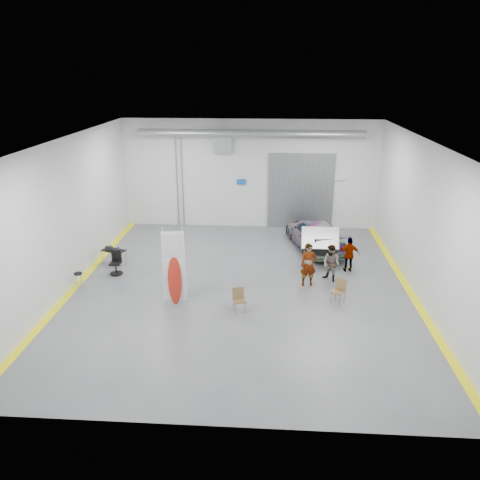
# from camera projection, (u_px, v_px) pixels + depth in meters

# --- Properties ---
(ground) EXTENTS (16.00, 16.00, 0.00)m
(ground) POSITION_uv_depth(u_px,v_px,m) (241.00, 287.00, 19.31)
(ground) COLOR #5B5C62
(ground) RESTS_ON ground
(room_shell) EXTENTS (14.02, 16.18, 6.01)m
(room_shell) POSITION_uv_depth(u_px,v_px,m) (250.00, 179.00, 19.96)
(room_shell) COLOR silver
(room_shell) RESTS_ON ground
(sedan_car) EXTENTS (3.13, 5.25, 1.43)m
(sedan_car) POSITION_uv_depth(u_px,v_px,m) (315.00, 234.00, 23.32)
(sedan_car) COLOR white
(sedan_car) RESTS_ON ground
(person_a) EXTENTS (0.73, 0.54, 1.83)m
(person_a) POSITION_uv_depth(u_px,v_px,m) (308.00, 265.00, 19.22)
(person_a) COLOR #865E49
(person_a) RESTS_ON ground
(person_b) EXTENTS (0.98, 0.96, 1.59)m
(person_b) POSITION_uv_depth(u_px,v_px,m) (331.00, 263.00, 19.68)
(person_b) COLOR teal
(person_b) RESTS_ON ground
(person_c) EXTENTS (0.95, 0.46, 1.58)m
(person_c) POSITION_uv_depth(u_px,v_px,m) (349.00, 255.00, 20.59)
(person_c) COLOR #9E5A34
(person_c) RESTS_ON ground
(surfboard_display) EXTENTS (0.87, 0.34, 3.08)m
(surfboard_display) POSITION_uv_depth(u_px,v_px,m) (173.00, 273.00, 17.62)
(surfboard_display) COLOR white
(surfboard_display) RESTS_ON ground
(folding_chair_near) EXTENTS (0.54, 0.57, 0.92)m
(folding_chair_near) POSITION_uv_depth(u_px,v_px,m) (239.00, 305.00, 17.28)
(folding_chair_near) COLOR brown
(folding_chair_near) RESTS_ON ground
(folding_chair_far) EXTENTS (0.60, 0.66, 0.93)m
(folding_chair_far) POSITION_uv_depth(u_px,v_px,m) (338.00, 296.00, 17.96)
(folding_chair_far) COLOR brown
(folding_chair_far) RESTS_ON ground
(shop_stool) EXTENTS (0.36, 0.36, 0.70)m
(shop_stool) POSITION_uv_depth(u_px,v_px,m) (79.00, 281.00, 19.10)
(shop_stool) COLOR black
(shop_stool) RESTS_ON ground
(work_table) EXTENTS (1.19, 0.87, 0.88)m
(work_table) POSITION_uv_depth(u_px,v_px,m) (112.00, 250.00, 21.44)
(work_table) COLOR gray
(work_table) RESTS_ON ground
(office_chair) EXTENTS (0.56, 0.56, 1.05)m
(office_chair) POSITION_uv_depth(u_px,v_px,m) (116.00, 264.00, 20.46)
(office_chair) COLOR black
(office_chair) RESTS_ON ground
(trunk_lid) EXTENTS (1.66, 1.01, 0.04)m
(trunk_lid) POSITION_uv_depth(u_px,v_px,m) (320.00, 236.00, 21.00)
(trunk_lid) COLOR silver
(trunk_lid) RESTS_ON sedan_car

